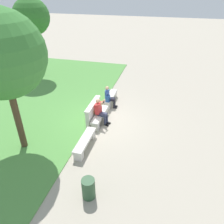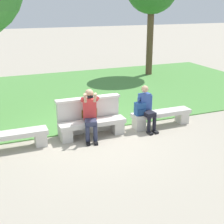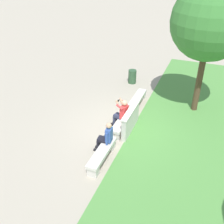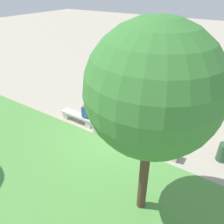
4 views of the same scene
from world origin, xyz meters
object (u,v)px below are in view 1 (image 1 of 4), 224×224
Objects in this scene: backpack at (108,98)px; tree_left_background at (1,55)px; bench_mid at (110,98)px; tree_behind_wall at (32,17)px; person_photographer at (100,110)px; trash_bin at (88,188)px; bench_near at (100,116)px; bench_main at (85,142)px; person_distant at (109,96)px.

tree_left_background is (-4.07, 2.63, 3.35)m from backpack.
bench_mid is 7.90m from tree_behind_wall.
tree_behind_wall is 0.96× the size of tree_left_background.
tree_left_background reaches higher than backpack.
tree_left_background is at bearing 134.29° from person_photographer.
backpack reaches higher than bench_mid.
trash_bin is (-9.51, -7.27, -3.69)m from tree_behind_wall.
trash_bin is (-4.42, -1.00, 0.08)m from bench_near.
trash_bin is (-1.74, -3.58, -3.60)m from tree_left_background.
backpack is 5.89m from tree_left_background.
person_photographer is (-0.08, -0.08, 0.44)m from bench_near.
bench_main is at bearing 179.28° from backpack.
tree_behind_wall is (3.70, 6.32, 3.44)m from backpack.
tree_left_background is at bearing 147.13° from backpack.
tree_behind_wall reaches higher than trash_bin.
bench_near is at bearing 41.76° from person_photographer.
tree_left_background reaches higher than bench_mid.
bench_near is 0.34× the size of tree_behind_wall.
bench_main is 2.51m from trash_bin.
tree_behind_wall is (2.98, 6.27, 3.77)m from bench_mid.
tree_behind_wall is at bearing 59.61° from backpack.
trash_bin is at bearing -156.56° from bench_main.
bench_main is 2.42× the size of trash_bin.
tree_behind_wall reaches higher than bench_near.
person_distant is 6.00m from tree_left_background.
bench_mid is at bearing 3.49° from backpack.
trash_bin is (-2.31, -1.00, 0.08)m from bench_main.
backpack is at bearing -32.87° from tree_left_background.
backpack reaches higher than bench_near.
person_distant reaches higher than backpack.
tree_left_background is at bearing 148.06° from person_distant.
trash_bin is (-5.99, -0.93, -0.30)m from person_distant.
backpack is at bearing -1.82° from bench_near.
bench_near is at bearing -129.08° from tree_behind_wall.
trash_bin is at bearing -171.15° from person_distant.
bench_near is 1.43m from backpack.
tree_left_background is at bearing 136.03° from bench_near.
tree_behind_wall is at bearing 37.39° from trash_bin.
bench_mid is 4.23× the size of backpack.
bench_mid is 6.57m from tree_left_background.
backpack is at bearing -0.72° from bench_main.
trash_bin is (-5.81, -0.96, -0.25)m from backpack.
tree_left_background reaches higher than bench_near.
bench_main is at bearing 177.88° from person_photographer.
person_distant is 2.94× the size of backpack.
person_distant is 1.68× the size of trash_bin.
bench_main is at bearing -138.97° from tree_behind_wall.
bench_main is 0.34× the size of tree_behind_wall.
person_photographer is 0.24× the size of tree_left_background.
person_distant reaches higher than trash_bin.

